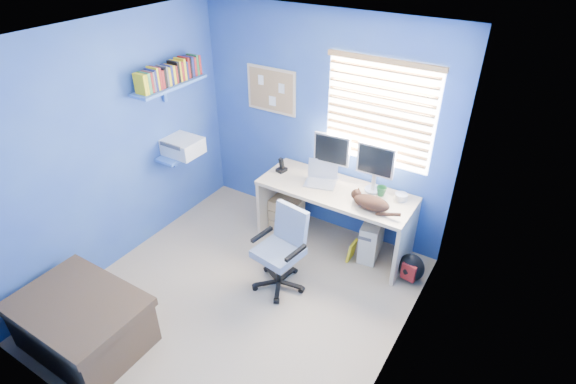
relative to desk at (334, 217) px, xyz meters
The scene contains 23 objects.
floor 1.36m from the desk, 106.96° to the right, with size 3.00×3.20×0.00m, color tan.
ceiling 2.50m from the desk, 106.96° to the right, with size 3.00×3.20×0.00m, color white.
wall_back 1.02m from the desk, 137.98° to the left, with size 3.00×0.01×2.50m, color #2543A7.
wall_front 3.01m from the desk, 97.64° to the right, with size 3.00×0.01×2.50m, color #2543A7.
wall_left 2.43m from the desk, 146.31° to the right, with size 0.01×3.20×2.50m, color #2543A7.
wall_right 1.90m from the desk, 48.33° to the right, with size 0.01×3.20×2.50m, color #2543A7.
desk is the anchor object (origin of this frame).
laptop 0.52m from the desk, behind, with size 0.33×0.26×0.22m, color silver.
monitor_left 0.68m from the desk, 132.10° to the left, with size 0.40×0.12×0.54m, color silver.
monitor_right 0.75m from the desk, 27.85° to the left, with size 0.40×0.12×0.54m, color silver.
phone 0.84m from the desk, behind, with size 0.09×0.11×0.17m, color black.
mug 0.63m from the desk, 16.98° to the left, with size 0.10×0.09×0.10m, color #206630.
cd_spindle 0.79m from the desk, 14.17° to the left, with size 0.13×0.13×0.07m, color silver.
cat 0.65m from the desk, 17.50° to the right, with size 0.37×0.20×0.13m, color black.
tower_pc 0.47m from the desk, ahead, with size 0.19×0.44×0.45m, color beige.
drawer_boxes 0.64m from the desk, behind, with size 0.35×0.28×0.41m, color tan.
yellow_book 0.41m from the desk, 25.12° to the right, with size 0.03×0.17×0.24m, color yellow.
backpack 0.98m from the desk, ahead, with size 0.27×0.21×0.32m, color black.
bed_corner 2.69m from the desk, 116.69° to the right, with size 1.04×0.74×0.50m, color brown.
office_chair 0.87m from the desk, 100.02° to the right, with size 0.57×0.57×0.87m.
window_blinds 1.25m from the desk, 49.54° to the left, with size 1.15×0.05×1.10m.
corkboard 1.60m from the desk, 162.53° to the left, with size 0.64×0.02×0.52m.
wall_shelves 2.10m from the desk, 163.78° to the right, with size 0.42×0.90×1.05m.
Camera 1 is at (2.10, -2.49, 3.27)m, focal length 28.00 mm.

